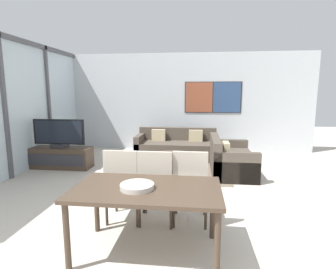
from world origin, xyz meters
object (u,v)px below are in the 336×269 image
at_px(tv_console, 61,157).
at_px(dining_chair_centre, 156,184).
at_px(dining_chair_right, 190,184).
at_px(fruit_bowl, 137,186).
at_px(dining_table, 147,195).
at_px(television, 59,133).
at_px(coffee_table, 172,158).
at_px(sofa_side, 228,161).
at_px(sofa_main, 177,147).
at_px(dining_chair_left, 124,182).

bearing_deg(tv_console, dining_chair_centre, -42.05).
height_order(dining_chair_right, fruit_bowl, dining_chair_right).
bearing_deg(dining_table, television, 131.14).
relative_size(tv_console, coffee_table, 1.70).
bearing_deg(sofa_side, sofa_main, 44.55).
bearing_deg(sofa_main, dining_chair_left, -96.55).
bearing_deg(dining_chair_left, sofa_side, 55.54).
relative_size(television, dining_chair_right, 1.19).
distance_m(dining_chair_centre, fruit_bowl, 0.71).
relative_size(dining_table, fruit_bowl, 4.39).
xyz_separation_m(television, dining_chair_right, (2.99, -2.27, -0.24)).
bearing_deg(dining_chair_centre, coffee_table, 90.53).
bearing_deg(dining_table, dining_chair_right, 57.19).
height_order(tv_console, dining_chair_left, dining_chair_left).
bearing_deg(television, fruit_bowl, -50.32).
bearing_deg(dining_chair_right, dining_chair_left, -177.46).
xyz_separation_m(dining_table, dining_chair_right, (0.43, 0.66, -0.10)).
xyz_separation_m(dining_chair_centre, dining_chair_right, (0.43, 0.04, 0.00)).
relative_size(sofa_side, coffee_table, 1.78).
bearing_deg(television, tv_console, -90.00).
bearing_deg(tv_console, sofa_side, 0.42).
height_order(coffee_table, fruit_bowl, fruit_bowl).
relative_size(sofa_main, sofa_side, 1.42).
xyz_separation_m(television, coffee_table, (2.54, -0.03, -0.49)).
xyz_separation_m(dining_chair_right, fruit_bowl, (-0.52, -0.71, 0.21)).
relative_size(television, fruit_bowl, 3.41).
bearing_deg(tv_console, coffee_table, -0.56).
bearing_deg(dining_table, tv_console, 131.15).
bearing_deg(coffee_table, sofa_main, 90.00).
height_order(sofa_main, fruit_bowl, fruit_bowl).
height_order(tv_console, dining_chair_right, dining_chair_right).
xyz_separation_m(coffee_table, fruit_bowl, (-0.07, -2.95, 0.46)).
xyz_separation_m(sofa_side, fruit_bowl, (-1.26, -3.00, 0.49)).
bearing_deg(tv_console, fruit_bowl, -50.31).
relative_size(sofa_main, dining_table, 1.36).
bearing_deg(tv_console, television, 90.00).
bearing_deg(dining_chair_centre, dining_table, -90.00).
distance_m(dining_chair_left, dining_chair_centre, 0.43).
distance_m(tv_console, dining_table, 3.91).
xyz_separation_m(sofa_main, coffee_table, (0.00, -1.26, 0.03)).
relative_size(coffee_table, dining_table, 0.54).
bearing_deg(dining_chair_centre, tv_console, 137.95).
bearing_deg(fruit_bowl, sofa_side, 67.22).
height_order(sofa_main, dining_chair_right, dining_chair_right).
relative_size(television, coffee_table, 1.44).
bearing_deg(fruit_bowl, dining_table, 27.44).
relative_size(dining_table, dining_chair_centre, 1.53).
distance_m(sofa_main, dining_table, 4.18).
bearing_deg(coffee_table, television, 179.42).
bearing_deg(dining_table, fruit_bowl, -152.56).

